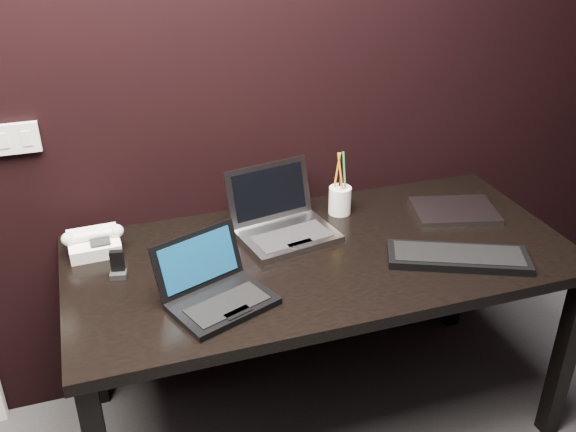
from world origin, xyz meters
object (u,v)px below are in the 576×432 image
object	(u,v)px
ext_keyboard	(458,257)
pen_cup	(340,199)
desk	(322,271)
netbook	(216,291)
desk_phone	(94,242)
closed_laptop	(454,211)
mobile_phone	(118,267)
silver_laptop	(283,223)

from	to	relation	value
ext_keyboard	pen_cup	size ratio (longest dim) A/B	1.96
desk	ext_keyboard	bearing A→B (deg)	-25.20
netbook	desk_phone	world-z (taller)	netbook
closed_laptop	desk_phone	distance (m)	1.31
mobile_phone	pen_cup	size ratio (longest dim) A/B	0.36
silver_laptop	desk_phone	distance (m)	0.65
closed_laptop	desk_phone	size ratio (longest dim) A/B	1.71
silver_laptop	mobile_phone	bearing A→B (deg)	-171.04
desk_phone	closed_laptop	bearing A→B (deg)	-6.02
netbook	desk	bearing A→B (deg)	22.12
netbook	pen_cup	bearing A→B (deg)	35.96
netbook	ext_keyboard	size ratio (longest dim) A/B	0.75
ext_keyboard	closed_laptop	distance (m)	0.34
pen_cup	desk_phone	bearing A→B (deg)	-179.78
desk_phone	desk	bearing A→B (deg)	-18.56
ext_keyboard	desk_phone	size ratio (longest dim) A/B	2.36
desk_phone	netbook	bearing A→B (deg)	-51.37
netbook	desk_phone	size ratio (longest dim) A/B	1.77
desk	silver_laptop	bearing A→B (deg)	118.42
closed_laptop	pen_cup	world-z (taller)	pen_cup
ext_keyboard	mobile_phone	bearing A→B (deg)	166.34
pen_cup	mobile_phone	bearing A→B (deg)	-167.89
desk	mobile_phone	world-z (taller)	mobile_phone
desk_phone	mobile_phone	bearing A→B (deg)	-70.45
desk_phone	mobile_phone	world-z (taller)	desk_phone
netbook	silver_laptop	distance (m)	0.45
netbook	ext_keyboard	xyz separation A→B (m)	(0.81, -0.03, -0.02)
silver_laptop	ext_keyboard	world-z (taller)	silver_laptop
mobile_phone	ext_keyboard	bearing A→B (deg)	-13.66
ext_keyboard	closed_laptop	size ratio (longest dim) A/B	1.38
desk	mobile_phone	distance (m)	0.68
ext_keyboard	pen_cup	distance (m)	0.50
mobile_phone	netbook	bearing A→B (deg)	-41.45
mobile_phone	pen_cup	world-z (taller)	pen_cup
desk	closed_laptop	world-z (taller)	closed_laptop
desk	silver_laptop	world-z (taller)	silver_laptop
pen_cup	silver_laptop	bearing A→B (deg)	-160.93
ext_keyboard	mobile_phone	size ratio (longest dim) A/B	5.47
mobile_phone	closed_laptop	bearing A→B (deg)	1.74
pen_cup	ext_keyboard	bearing A→B (deg)	-61.21
netbook	mobile_phone	xyz separation A→B (m)	(-0.26, 0.23, -0.00)
silver_laptop	pen_cup	size ratio (longest dim) A/B	1.51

